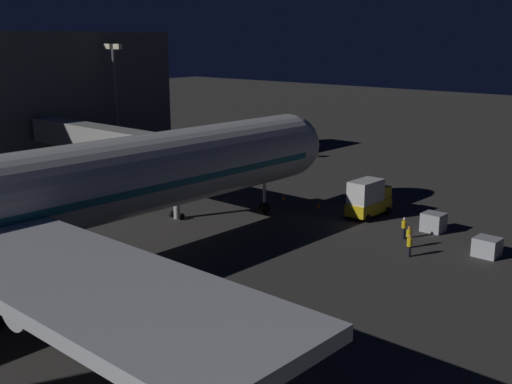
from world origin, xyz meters
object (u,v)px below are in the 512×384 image
object	(u,v)px
ground_crew_under_port_wing	(404,227)
ground_crew_near_nose_gear	(409,236)
baggage_container_near_belt	(433,222)
ground_crew_by_belt_loader	(409,244)
apron_floodlight_mast	(116,98)
baggage_container_mid_row	(487,247)
catering_truck	(369,198)
traffic_cone_nose_port	(319,204)
traffic_cone_nose_starboard	(284,197)
jet_bridge	(120,143)

from	to	relation	value
ground_crew_under_port_wing	ground_crew_near_nose_gear	bearing A→B (deg)	128.40
baggage_container_near_belt	ground_crew_by_belt_loader	xyz separation A→B (m)	(-1.58, 7.07, 0.18)
apron_floodlight_mast	baggage_container_near_belt	world-z (taller)	apron_floodlight_mast
baggage_container_mid_row	ground_crew_near_nose_gear	distance (m)	5.78
apron_floodlight_mast	baggage_container_near_belt	distance (m)	40.56
catering_truck	traffic_cone_nose_port	distance (m)	5.47
ground_crew_by_belt_loader	ground_crew_under_port_wing	size ratio (longest dim) A/B	0.98
baggage_container_mid_row	traffic_cone_nose_starboard	distance (m)	22.32
baggage_container_near_belt	ground_crew_by_belt_loader	size ratio (longest dim) A/B	1.00
catering_truck	ground_crew_under_port_wing	distance (m)	6.91
jet_bridge	ground_crew_under_port_wing	bearing A→B (deg)	-162.15
baggage_container_mid_row	ground_crew_near_nose_gear	xyz separation A→B (m)	(5.32, 2.24, 0.27)
baggage_container_mid_row	ground_crew_by_belt_loader	xyz separation A→B (m)	(4.29, 4.03, 0.26)
traffic_cone_nose_port	traffic_cone_nose_starboard	distance (m)	4.40
ground_crew_by_belt_loader	traffic_cone_nose_port	world-z (taller)	ground_crew_by_belt_loader
apron_floodlight_mast	traffic_cone_nose_port	bearing A→B (deg)	-173.35
ground_crew_near_nose_gear	traffic_cone_nose_starboard	bearing A→B (deg)	-16.75
ground_crew_under_port_wing	traffic_cone_nose_port	size ratio (longest dim) A/B	3.30
catering_truck	ground_crew_near_nose_gear	size ratio (longest dim) A/B	2.78
baggage_container_near_belt	ground_crew_by_belt_loader	distance (m)	7.25
catering_truck	baggage_container_mid_row	world-z (taller)	catering_truck
baggage_container_near_belt	traffic_cone_nose_port	xyz separation A→B (m)	(11.87, 0.22, -0.53)
catering_truck	ground_crew_by_belt_loader	size ratio (longest dim) A/B	2.78
apron_floodlight_mast	baggage_container_mid_row	size ratio (longest dim) A/B	8.49
traffic_cone_nose_starboard	traffic_cone_nose_port	bearing A→B (deg)	180.00
traffic_cone_nose_port	jet_bridge	bearing A→B (deg)	37.37
ground_crew_near_nose_gear	ground_crew_by_belt_loader	world-z (taller)	same
apron_floodlight_mast	baggage_container_near_belt	bearing A→B (deg)	-175.02
ground_crew_under_port_wing	traffic_cone_nose_starboard	size ratio (longest dim) A/B	3.30
apron_floodlight_mast	traffic_cone_nose_starboard	bearing A→B (deg)	-172.11
ground_crew_by_belt_loader	traffic_cone_nose_port	xyz separation A→B (m)	(13.45, -6.86, -0.70)
jet_bridge	ground_crew_under_port_wing	distance (m)	28.21
jet_bridge	traffic_cone_nose_starboard	bearing A→B (deg)	-133.10
ground_crew_near_nose_gear	traffic_cone_nose_starboard	xyz separation A→B (m)	(16.82, -5.06, -0.71)
catering_truck	apron_floodlight_mast	bearing A→B (deg)	6.43
catering_truck	baggage_container_near_belt	xyz separation A→B (m)	(-6.62, 0.27, -0.96)
jet_bridge	traffic_cone_nose_port	bearing A→B (deg)	-142.63
baggage_container_mid_row	ground_crew_under_port_wing	world-z (taller)	ground_crew_under_port_wing
catering_truck	ground_crew_by_belt_loader	distance (m)	11.04
apron_floodlight_mast	ground_crew_under_port_wing	xyz separation A→B (m)	(-38.70, 0.04, -8.04)
catering_truck	baggage_container_near_belt	bearing A→B (deg)	177.67
apron_floodlight_mast	ground_crew_near_nose_gear	bearing A→B (deg)	177.38
ground_crew_under_port_wing	jet_bridge	bearing A→B (deg)	17.85
baggage_container_near_belt	traffic_cone_nose_port	distance (m)	11.88
jet_bridge	catering_truck	world-z (taller)	jet_bridge
jet_bridge	apron_floodlight_mast	distance (m)	15.25
baggage_container_near_belt	traffic_cone_nose_port	world-z (taller)	baggage_container_near_belt
baggage_container_mid_row	ground_crew_under_port_wing	xyz separation A→B (m)	(6.74, 0.44, 0.29)
baggage_container_near_belt	baggage_container_mid_row	distance (m)	6.61
traffic_cone_nose_starboard	baggage_container_near_belt	bearing A→B (deg)	-179.24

